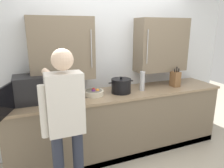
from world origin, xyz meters
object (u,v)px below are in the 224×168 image
microwave_oven (35,89)px  stock_pot (121,86)px  fruit_bowl (94,93)px  knife_block (175,79)px  person_figure (65,119)px  thermos_flask (142,81)px

microwave_oven → stock_pot: (1.16, -0.06, -0.07)m
stock_pot → fruit_bowl: stock_pot is taller
microwave_oven → knife_block: size_ratio=2.34×
stock_pot → fruit_bowl: size_ratio=1.40×
microwave_oven → person_figure: person_figure is taller
thermos_flask → knife_block: 0.61m
fruit_bowl → person_figure: (-0.53, -0.76, 0.02)m
stock_pot → thermos_flask: size_ratio=1.30×
thermos_flask → person_figure: bearing=-150.4°
stock_pot → knife_block: size_ratio=1.18×
microwave_oven → stock_pot: size_ratio=1.98×
knife_block → fruit_bowl: 1.34m
fruit_bowl → thermos_flask: bearing=-3.5°
stock_pot → person_figure: (-0.93, -0.74, -0.04)m
thermos_flask → stock_pot: bearing=176.8°
microwave_oven → fruit_bowl: 0.77m
microwave_oven → fruit_bowl: size_ratio=2.77×
stock_pot → thermos_flask: bearing=-3.2°
microwave_oven → person_figure: bearing=-74.3°
fruit_bowl → person_figure: person_figure is taller
microwave_oven → stock_pot: bearing=-3.1°
knife_block → fruit_bowl: size_ratio=1.18×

